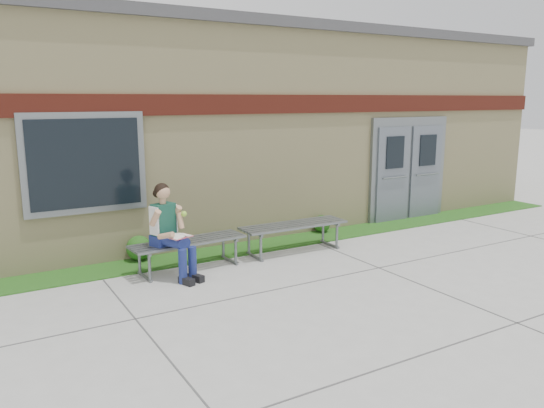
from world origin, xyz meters
TOP-DOWN VIEW (x-y plane):
  - ground at (0.00, 0.00)m, footprint 80.00×80.00m
  - grass_strip at (0.00, 2.60)m, footprint 16.00×0.80m
  - school_building at (-0.00, 5.99)m, footprint 16.20×6.22m
  - bench_left at (-1.68, 2.00)m, footprint 1.90×0.65m
  - bench_right at (0.32, 2.00)m, footprint 1.99×0.58m
  - girl at (-2.05, 1.79)m, footprint 0.65×0.91m
  - shrub_mid at (-2.24, 2.85)m, footprint 0.42×0.42m
  - shrub_east at (1.55, 2.85)m, footprint 0.35×0.35m

SIDE VIEW (x-z plane):
  - ground at x=0.00m, z-range 0.00..0.00m
  - grass_strip at x=0.00m, z-range 0.00..0.02m
  - shrub_east at x=1.55m, z-range 0.02..0.37m
  - shrub_mid at x=-2.24m, z-range 0.02..0.44m
  - bench_left at x=-1.68m, z-range 0.13..0.62m
  - bench_right at x=0.32m, z-range 0.14..0.65m
  - girl at x=-2.05m, z-range 0.03..1.48m
  - school_building at x=0.00m, z-range 0.00..4.20m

